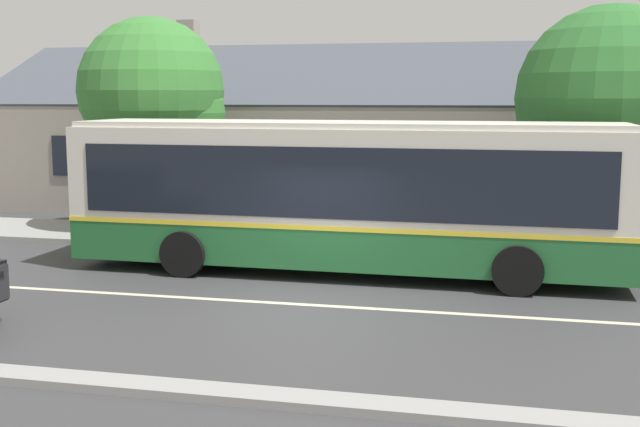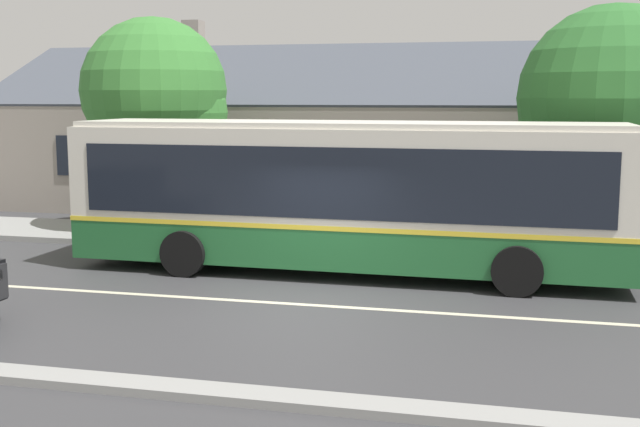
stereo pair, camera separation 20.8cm
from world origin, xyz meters
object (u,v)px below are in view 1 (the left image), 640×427
object	(u,v)px
bench_down_street	(347,227)
street_tree_primary	(605,105)
bench_by_building	(173,219)
transit_bus	(346,193)
street_tree_secondary	(157,96)

from	to	relation	value
bench_down_street	street_tree_primary	bearing A→B (deg)	11.04
bench_by_building	bench_down_street	xyz separation A→B (m)	(4.79, -0.15, -0.00)
bench_down_street	transit_bus	bearing A→B (deg)	-79.76
transit_bus	street_tree_secondary	bearing A→B (deg)	147.27
transit_bus	street_tree_primary	world-z (taller)	street_tree_primary
transit_bus	street_tree_primary	distance (m)	7.17
bench_down_street	street_tree_secondary	bearing A→B (deg)	167.65
bench_by_building	transit_bus	bearing A→B (deg)	-28.39
street_tree_secondary	street_tree_primary	bearing A→B (deg)	-0.12
bench_by_building	street_tree_primary	world-z (taller)	street_tree_primary
transit_bus	bench_by_building	xyz separation A→B (m)	(-5.28, 2.85, -1.20)
bench_by_building	bench_down_street	distance (m)	4.79
transit_bus	bench_by_building	size ratio (longest dim) A/B	6.89
street_tree_primary	street_tree_secondary	size ratio (longest dim) A/B	1.01
transit_bus	street_tree_secondary	world-z (taller)	street_tree_secondary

